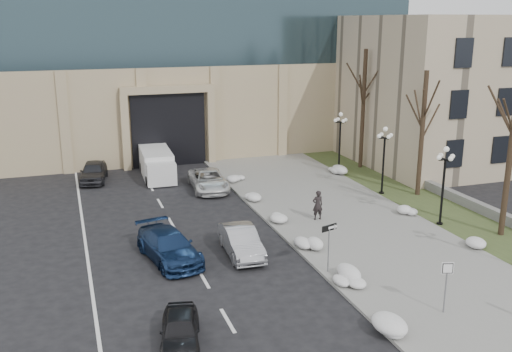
# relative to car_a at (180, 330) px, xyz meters

# --- Properties ---
(sidewalk) EXTENTS (9.00, 40.00, 0.12)m
(sidewalk) POSITION_rel_car_a_xyz_m (12.14, 9.11, -0.55)
(sidewalk) COLOR gray
(sidewalk) RESTS_ON ground
(curb) EXTENTS (0.30, 40.00, 0.14)m
(curb) POSITION_rel_car_a_xyz_m (7.64, 9.11, -0.54)
(curb) COLOR gray
(curb) RESTS_ON ground
(grass_strip) EXTENTS (4.00, 40.00, 0.10)m
(grass_strip) POSITION_rel_car_a_xyz_m (18.64, 9.11, -0.56)
(grass_strip) COLOR #384723
(grass_strip) RESTS_ON ground
(stone_wall) EXTENTS (0.50, 30.00, 0.70)m
(stone_wall) POSITION_rel_car_a_xyz_m (20.64, 11.11, -0.26)
(stone_wall) COLOR slate
(stone_wall) RESTS_ON ground
(classical_building) EXTENTS (22.00, 18.12, 12.00)m
(classical_building) POSITION_rel_car_a_xyz_m (30.64, 23.09, 5.39)
(classical_building) COLOR tan
(classical_building) RESTS_ON ground
(car_a) EXTENTS (2.17, 3.79, 1.22)m
(car_a) POSITION_rel_car_a_xyz_m (0.00, 0.00, 0.00)
(car_a) COLOR black
(car_a) RESTS_ON ground
(car_b) EXTENTS (1.72, 4.46, 1.45)m
(car_b) POSITION_rel_car_a_xyz_m (4.65, 7.33, 0.12)
(car_b) COLOR #A1A2A9
(car_b) RESTS_ON ground
(car_c) EXTENTS (3.05, 5.45, 1.49)m
(car_c) POSITION_rel_car_a_xyz_m (1.03, 7.81, 0.14)
(car_c) COLOR navy
(car_c) RESTS_ON ground
(car_d) EXTENTS (2.67, 5.24, 1.42)m
(car_d) POSITION_rel_car_a_xyz_m (5.94, 19.13, 0.10)
(car_d) COLOR silver
(car_d) RESTS_ON ground
(car_e) EXTENTS (2.51, 4.66, 1.51)m
(car_e) POSITION_rel_car_a_xyz_m (-1.62, 24.04, 0.15)
(car_e) COLOR #323237
(car_e) RESTS_ON ground
(pedestrian) EXTENTS (0.67, 0.45, 1.80)m
(pedestrian) POSITION_rel_car_a_xyz_m (10.47, 10.64, 0.41)
(pedestrian) COLOR black
(pedestrian) RESTS_ON sidewalk
(box_truck) EXTENTS (2.45, 6.35, 1.99)m
(box_truck) POSITION_rel_car_a_xyz_m (3.07, 23.73, 0.36)
(box_truck) COLOR silver
(box_truck) RESTS_ON ground
(one_way_sign) EXTENTS (0.93, 0.37, 2.48)m
(one_way_sign) POSITION_rel_car_a_xyz_m (8.00, 3.80, 1.44)
(one_way_sign) COLOR slate
(one_way_sign) RESTS_ON ground
(keep_sign) EXTENTS (0.49, 0.19, 2.32)m
(keep_sign) POSITION_rel_car_a_xyz_m (10.62, -1.29, 1.10)
(keep_sign) COLOR slate
(keep_sign) RESTS_ON ground
(snow_clump_b) EXTENTS (1.10, 1.60, 0.36)m
(snow_clump_b) POSITION_rel_car_a_xyz_m (8.08, -2.25, -0.31)
(snow_clump_b) COLOR silver
(snow_clump_b) RESTS_ON sidewalk
(snow_clump_c) EXTENTS (1.10, 1.60, 0.36)m
(snow_clump_c) POSITION_rel_car_a_xyz_m (8.14, 2.35, -0.31)
(snow_clump_c) COLOR silver
(snow_clump_c) RESTS_ON sidewalk
(snow_clump_d) EXTENTS (1.10, 1.60, 0.36)m
(snow_clump_d) POSITION_rel_car_a_xyz_m (8.26, 6.72, -0.31)
(snow_clump_d) COLOR silver
(snow_clump_d) RESTS_ON sidewalk
(snow_clump_e) EXTENTS (1.10, 1.60, 0.36)m
(snow_clump_e) POSITION_rel_car_a_xyz_m (8.00, 11.19, -0.31)
(snow_clump_e) COLOR silver
(snow_clump_e) RESTS_ON sidewalk
(snow_clump_f) EXTENTS (1.10, 1.60, 0.36)m
(snow_clump_f) POSITION_rel_car_a_xyz_m (8.12, 15.14, -0.31)
(snow_clump_f) COLOR silver
(snow_clump_f) RESTS_ON sidewalk
(snow_clump_g) EXTENTS (1.10, 1.60, 0.36)m
(snow_clump_g) POSITION_rel_car_a_xyz_m (8.33, 20.19, -0.31)
(snow_clump_g) COLOR silver
(snow_clump_g) RESTS_ON sidewalk
(snow_clump_i) EXTENTS (1.10, 1.60, 0.36)m
(snow_clump_i) POSITION_rel_car_a_xyz_m (16.37, 3.93, -0.31)
(snow_clump_i) COLOR silver
(snow_clump_i) RESTS_ON sidewalk
(snow_clump_j) EXTENTS (1.10, 1.60, 0.36)m
(snow_clump_j) POSITION_rel_car_a_xyz_m (16.30, 9.75, -0.31)
(snow_clump_j) COLOR silver
(snow_clump_j) RESTS_ON sidewalk
(snow_clump_l) EXTENTS (1.10, 1.60, 0.36)m
(snow_clump_l) POSITION_rel_car_a_xyz_m (16.42, 19.88, -0.31)
(snow_clump_l) COLOR silver
(snow_clump_l) RESTS_ON sidewalk
(lamppost_b) EXTENTS (1.18, 1.18, 4.76)m
(lamppost_b) POSITION_rel_car_a_xyz_m (16.94, 7.61, 2.47)
(lamppost_b) COLOR black
(lamppost_b) RESTS_ON ground
(lamppost_c) EXTENTS (1.18, 1.18, 4.76)m
(lamppost_c) POSITION_rel_car_a_xyz_m (16.94, 14.11, 2.47)
(lamppost_c) COLOR black
(lamppost_c) RESTS_ON ground
(lamppost_d) EXTENTS (1.18, 1.18, 4.76)m
(lamppost_d) POSITION_rel_car_a_xyz_m (16.94, 20.61, 2.47)
(lamppost_d) COLOR black
(lamppost_d) RESTS_ON ground
(tree_mid) EXTENTS (3.20, 3.20, 8.50)m
(tree_mid) POSITION_rel_car_a_xyz_m (19.14, 13.11, 4.90)
(tree_mid) COLOR black
(tree_mid) RESTS_ON ground
(tree_far) EXTENTS (3.20, 3.20, 9.50)m
(tree_far) POSITION_rel_car_a_xyz_m (19.14, 21.11, 5.54)
(tree_far) COLOR black
(tree_far) RESTS_ON ground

